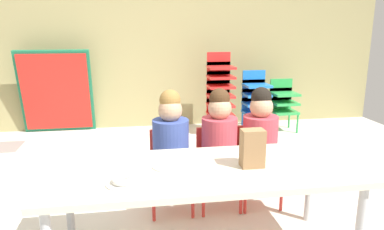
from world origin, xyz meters
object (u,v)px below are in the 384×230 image
(kid_chair_green_stack, at_px, (283,101))
(paper_plate_center_table, at_px, (168,166))
(craft_table, at_px, (204,175))
(seated_child_far_right, at_px, (260,136))
(paper_bag_brown, at_px, (252,148))
(paper_plate_near_edge, at_px, (123,183))
(seated_child_near_camera, at_px, (171,140))
(kid_chair_blue_stack, at_px, (256,97))
(seated_child_middle_seat, at_px, (219,138))
(donut_powdered_on_plate, at_px, (123,180))
(folded_activity_table, at_px, (56,92))
(kid_chair_red_stack, at_px, (220,89))

(kid_chair_green_stack, xyz_separation_m, paper_plate_center_table, (-1.77, -2.51, 0.18))
(craft_table, distance_m, seated_child_far_right, 0.79)
(paper_bag_brown, height_order, paper_plate_near_edge, paper_bag_brown)
(seated_child_near_camera, xyz_separation_m, kid_chair_blue_stack, (1.32, 1.97, -0.10))
(paper_plate_near_edge, bearing_deg, kid_chair_blue_stack, 58.91)
(craft_table, distance_m, seated_child_middle_seat, 0.62)
(seated_child_near_camera, distance_m, seated_child_far_right, 0.67)
(paper_plate_center_table, distance_m, donut_powdered_on_plate, 0.32)
(seated_child_middle_seat, relative_size, folded_activity_table, 0.84)
(kid_chair_blue_stack, bearing_deg, paper_plate_near_edge, -121.09)
(seated_child_far_right, relative_size, paper_bag_brown, 4.17)
(seated_child_near_camera, relative_size, kid_chair_green_stack, 1.35)
(kid_chair_blue_stack, distance_m, folded_activity_table, 2.57)
(craft_table, bearing_deg, paper_plate_near_edge, -160.91)
(seated_child_far_right, relative_size, paper_plate_center_table, 5.10)
(kid_chair_red_stack, bearing_deg, folded_activity_table, 170.64)
(paper_plate_near_edge, bearing_deg, donut_powdered_on_plate, 0.00)
(kid_chair_green_stack, xyz_separation_m, paper_bag_brown, (-1.30, -2.58, 0.28))
(craft_table, relative_size, kid_chair_blue_stack, 2.23)
(paper_plate_center_table, bearing_deg, folded_activity_table, 112.12)
(kid_chair_green_stack, distance_m, folded_activity_table, 2.95)
(craft_table, height_order, donut_powdered_on_plate, donut_powdered_on_plate)
(craft_table, xyz_separation_m, seated_child_far_right, (0.54, 0.58, 0.03))
(seated_child_middle_seat, height_order, paper_plate_near_edge, seated_child_middle_seat)
(seated_child_far_right, relative_size, donut_powdered_on_plate, 7.51)
(folded_activity_table, height_order, paper_plate_center_table, folded_activity_table)
(seated_child_far_right, relative_size, kid_chair_blue_stack, 1.15)
(paper_bag_brown, relative_size, paper_plate_center_table, 1.22)
(seated_child_middle_seat, xyz_separation_m, paper_bag_brown, (0.05, -0.61, 0.12))
(kid_chair_red_stack, height_order, paper_plate_near_edge, kid_chair_red_stack)
(kid_chair_red_stack, relative_size, paper_bag_brown, 4.73)
(seated_child_near_camera, bearing_deg, kid_chair_blue_stack, 56.29)
(seated_child_far_right, xyz_separation_m, kid_chair_red_stack, (0.17, 1.97, 0.02))
(folded_activity_table, distance_m, donut_powdered_on_plate, 3.18)
(seated_child_far_right, distance_m, folded_activity_table, 2.99)
(folded_activity_table, relative_size, paper_plate_near_edge, 6.04)
(kid_chair_green_stack, distance_m, paper_plate_center_table, 3.08)
(paper_bag_brown, bearing_deg, kid_chair_red_stack, 80.50)
(paper_bag_brown, bearing_deg, seated_child_far_right, 66.55)
(paper_plate_center_table, bearing_deg, kid_chair_green_stack, 54.78)
(kid_chair_red_stack, height_order, donut_powdered_on_plate, kid_chair_red_stack)
(seated_child_middle_seat, height_order, seated_child_far_right, same)
(kid_chair_green_stack, bearing_deg, paper_plate_center_table, -125.22)
(paper_plate_near_edge, bearing_deg, folded_activity_table, 106.64)
(craft_table, xyz_separation_m, seated_child_near_camera, (-0.13, 0.58, 0.03))
(paper_plate_near_edge, distance_m, donut_powdered_on_plate, 0.02)
(paper_bag_brown, xyz_separation_m, paper_plate_center_table, (-0.48, 0.07, -0.11))
(craft_table, relative_size, paper_plate_near_edge, 9.92)
(craft_table, relative_size, donut_powdered_on_plate, 14.60)
(paper_plate_near_edge, bearing_deg, seated_child_near_camera, 66.67)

